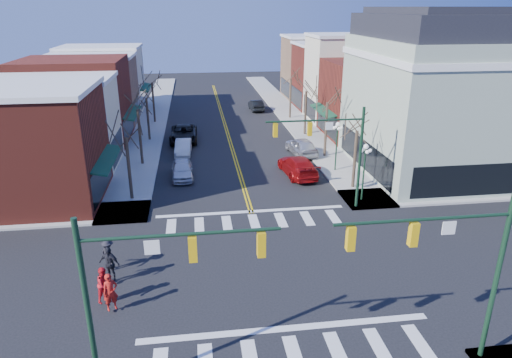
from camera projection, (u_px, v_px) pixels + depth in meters
name	position (u px, v px, depth m)	size (l,w,h in m)	color
ground	(269.00, 272.00, 24.35)	(160.00, 160.00, 0.00)	black
sidewalk_left	(140.00, 161.00, 41.75)	(3.50, 70.00, 0.15)	#9E9B93
sidewalk_right	(325.00, 153.00, 43.97)	(3.50, 70.00, 0.15)	#9E9B93
bldg_left_brick_a	(24.00, 149.00, 31.87)	(10.00, 8.50, 8.00)	maroon
bldg_left_stucco_a	(55.00, 125.00, 39.14)	(10.00, 7.00, 7.50)	beige
bldg_left_brick_b	(76.00, 102.00, 46.37)	(10.00, 9.00, 8.50)	maroon
bldg_left_tan	(92.00, 91.00, 54.14)	(10.00, 7.50, 7.80)	#997354
bldg_left_stucco_b	(103.00, 80.00, 61.25)	(10.00, 8.00, 8.20)	beige
bldg_right_brick_a	(373.00, 99.00, 48.76)	(10.00, 8.50, 8.00)	maroon
bldg_right_stucco	(350.00, 79.00, 55.59)	(10.00, 7.00, 10.00)	beige
bldg_right_brick_b	(332.00, 77.00, 62.81)	(10.00, 8.00, 8.50)	maroon
bldg_right_tan	(317.00, 68.00, 70.13)	(10.00, 8.00, 9.00)	#997354
victorian_corner	(439.00, 93.00, 37.52)	(12.25, 14.25, 13.30)	#9BAA93
traffic_mast_near_left	(142.00, 283.00, 15.13)	(6.60, 0.28, 7.20)	#14331E
traffic_mast_near_right	(454.00, 259.00, 16.53)	(6.60, 0.28, 7.20)	#14331E
traffic_mast_far_right	(334.00, 145.00, 30.25)	(6.60, 0.28, 7.20)	#14331E
lamppost_corner	(365.00, 163.00, 32.22)	(0.36, 0.36, 4.33)	#14331E
lamppost_midblock	(337.00, 138.00, 38.24)	(0.36, 0.36, 4.33)	#14331E
tree_left_a	(129.00, 169.00, 32.64)	(0.24, 0.24, 4.76)	#382B21
tree_left_b	(140.00, 138.00, 40.01)	(0.24, 0.24, 5.04)	#382B21
tree_left_c	(148.00, 120.00, 47.51)	(0.24, 0.24, 4.55)	#382B21
tree_left_d	(154.00, 103.00, 54.86)	(0.24, 0.24, 4.90)	#382B21
tree_right_a	(355.00, 160.00, 34.79)	(0.24, 0.24, 4.62)	#382B21
tree_right_b	(326.00, 130.00, 42.11)	(0.24, 0.24, 5.18)	#382B21
tree_right_c	(305.00, 114.00, 49.58)	(0.24, 0.24, 4.83)	#382B21
tree_right_d	(290.00, 99.00, 56.97)	(0.24, 0.24, 4.97)	#382B21
car_left_near	(182.00, 169.00, 37.57)	(1.71, 4.26, 1.45)	silver
car_left_mid	(183.00, 147.00, 43.70)	(1.44, 4.13, 1.36)	silver
car_left_far	(184.00, 134.00, 47.74)	(2.74, 5.95, 1.65)	black
car_right_near	(298.00, 166.00, 38.15)	(2.28, 5.60, 1.63)	maroon
car_right_mid	(301.00, 146.00, 43.51)	(1.95, 4.85, 1.65)	silver
car_right_far	(256.00, 105.00, 62.13)	(1.54, 4.42, 1.46)	black
pedestrian_red_a	(111.00, 292.00, 20.84)	(0.67, 0.44, 1.83)	#AD1812
pedestrian_red_b	(105.00, 284.00, 21.48)	(0.86, 0.67, 1.77)	red
pedestrian_dark_a	(109.00, 264.00, 23.04)	(1.13, 0.47, 1.93)	black
pedestrian_dark_b	(108.00, 254.00, 24.25)	(1.07, 0.62, 1.66)	black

